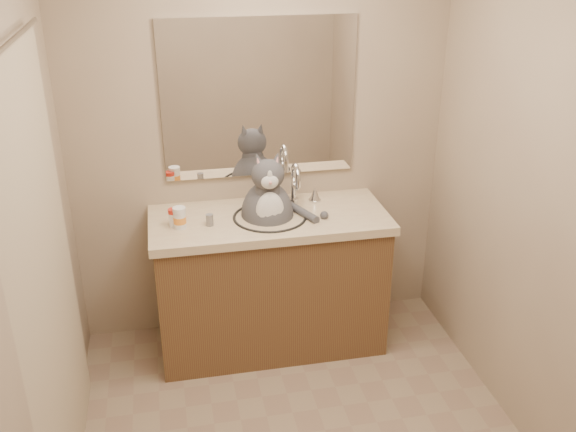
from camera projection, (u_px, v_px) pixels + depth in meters
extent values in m
cube|color=tan|center=(260.00, 141.00, 3.72)|extent=(2.20, 0.01, 2.40)
cube|color=tan|center=(22.00, 260.00, 2.40)|extent=(0.01, 2.50, 2.40)
cube|color=tan|center=(555.00, 212.00, 2.80)|extent=(0.01, 2.50, 2.40)
cube|color=brown|center=(270.00, 285.00, 3.79)|extent=(1.30, 0.55, 0.80)
cube|color=beige|center=(269.00, 220.00, 3.61)|extent=(1.34, 0.59, 0.05)
torus|color=black|center=(270.00, 217.00, 3.59)|extent=(0.42, 0.42, 0.02)
ellipsoid|color=white|center=(270.00, 229.00, 3.62)|extent=(0.40, 0.40, 0.15)
cylinder|color=silver|center=(293.00, 187.00, 3.73)|extent=(0.03, 0.03, 0.18)
torus|color=silver|center=(296.00, 177.00, 3.63)|extent=(0.03, 0.16, 0.16)
cone|color=silver|center=(315.00, 193.00, 3.77)|extent=(0.06, 0.06, 0.08)
cube|color=white|center=(260.00, 99.00, 3.59)|extent=(1.10, 0.02, 0.90)
cube|color=#BCAF8E|center=(49.00, 291.00, 2.58)|extent=(0.01, 1.20, 1.90)
cylinder|color=silver|center=(5.00, 45.00, 2.18)|extent=(0.02, 1.30, 0.02)
ellipsoid|color=#4B4C51|center=(267.00, 216.00, 3.62)|extent=(0.31, 0.34, 0.40)
ellipsoid|color=silver|center=(270.00, 214.00, 3.50)|extent=(0.16, 0.10, 0.25)
ellipsoid|color=#4B4C51|center=(268.00, 175.00, 3.47)|extent=(0.19, 0.16, 0.17)
ellipsoid|color=silver|center=(270.00, 182.00, 3.41)|extent=(0.10, 0.05, 0.08)
sphere|color=#D88C8C|center=(271.00, 183.00, 3.39)|extent=(0.02, 0.02, 0.02)
cone|color=#4B4C51|center=(258.00, 160.00, 3.44)|extent=(0.08, 0.06, 0.09)
cone|color=#4B4C51|center=(277.00, 159.00, 3.46)|extent=(0.08, 0.06, 0.09)
cylinder|color=#4B4C51|center=(302.00, 212.00, 3.60)|extent=(0.15, 0.26, 0.04)
cylinder|color=white|center=(174.00, 220.00, 3.47)|extent=(0.07, 0.07, 0.08)
cylinder|color=red|center=(173.00, 211.00, 3.44)|extent=(0.07, 0.07, 0.02)
cylinder|color=white|center=(180.00, 220.00, 3.44)|extent=(0.08, 0.08, 0.10)
cylinder|color=orange|center=(180.00, 220.00, 3.44)|extent=(0.09, 0.09, 0.04)
cylinder|color=white|center=(179.00, 210.00, 3.42)|extent=(0.09, 0.09, 0.02)
cylinder|color=slate|center=(210.00, 220.00, 3.48)|extent=(0.04, 0.04, 0.06)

